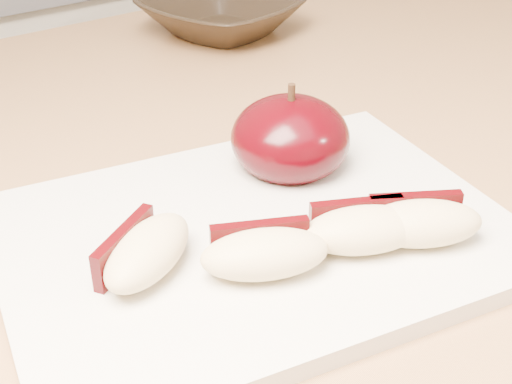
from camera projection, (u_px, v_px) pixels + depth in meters
cutting_board at (256, 236)px, 0.42m from camera, size 0.33×0.27×0.01m
apple_half at (290, 138)px, 0.47m from camera, size 0.10×0.10×0.07m
apple_wedge_a at (145, 251)px, 0.38m from camera, size 0.08×0.06×0.03m
apple_wedge_b at (264, 252)px, 0.38m from camera, size 0.08×0.06×0.03m
apple_wedge_c at (363, 228)px, 0.40m from camera, size 0.08×0.06×0.03m
apple_wedge_d at (421, 222)px, 0.40m from camera, size 0.08×0.06×0.03m
bowl at (222, 14)px, 0.74m from camera, size 0.19×0.19×0.04m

